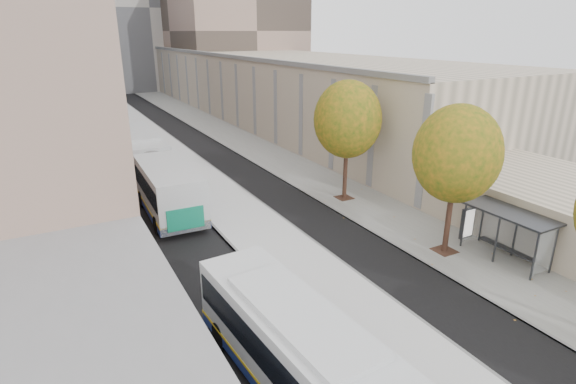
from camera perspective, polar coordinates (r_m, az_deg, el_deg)
bus_platform at (r=39.29m, az=-13.13°, el=3.28°), size 4.25×150.00×0.15m
sidewalk at (r=41.99m, az=-2.57°, el=4.77°), size 4.75×150.00×0.08m
building_tan at (r=72.01m, az=-4.66°, el=14.15°), size 18.00×92.00×8.00m
building_far_block at (r=99.58m, az=-18.36°, el=21.12°), size 30.00×18.00×30.00m
bus_shelter at (r=24.49m, az=26.58°, el=-3.12°), size 1.90×4.40×2.53m
tree_c at (r=23.15m, az=20.64°, el=4.52°), size 4.20×4.20×7.28m
tree_d at (r=29.60m, az=7.57°, el=9.10°), size 4.40×4.40×7.60m
bus_far at (r=33.87m, az=-17.12°, el=3.28°), size 3.32×19.39×3.22m
distant_car at (r=64.32m, az=-22.77°, el=9.07°), size 2.79×4.29×1.36m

